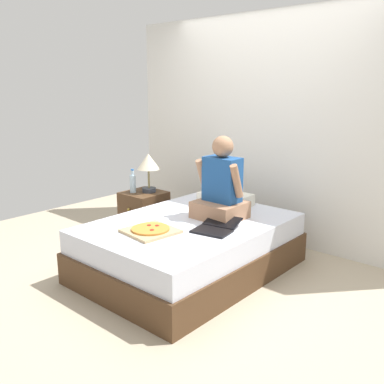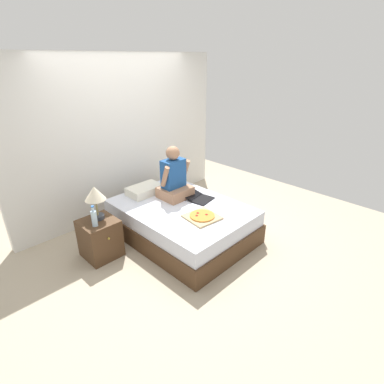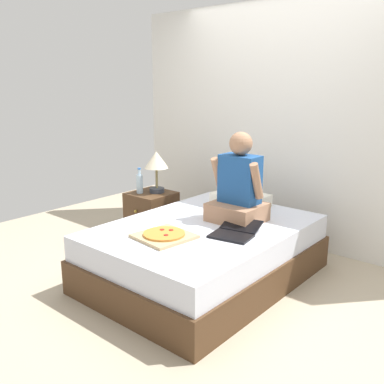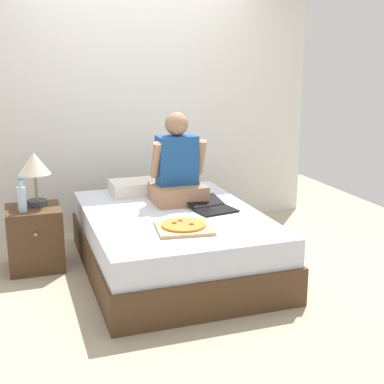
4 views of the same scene
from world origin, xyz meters
name	(u,v)px [view 2 (image 2 of 4)]	position (x,y,z in m)	size (l,w,h in m)	color
ground_plane	(182,235)	(0.00, 0.00, 0.00)	(5.80, 5.80, 0.00)	tan
wall_back	(123,137)	(0.00, 1.34, 1.25)	(3.80, 0.12, 2.50)	silver
bed	(181,221)	(0.00, 0.00, 0.24)	(1.41, 1.95, 0.50)	#4C331E
nightstand_left	(100,238)	(-1.08, 0.41, 0.26)	(0.44, 0.47, 0.52)	#4C331E
lamp_on_left_nightstand	(95,196)	(-1.04, 0.46, 0.85)	(0.26, 0.26, 0.45)	#333842
water_bottle	(94,218)	(-1.16, 0.32, 0.63)	(0.07, 0.07, 0.28)	silver
pillow	(145,190)	(-0.11, 0.70, 0.56)	(0.52, 0.34, 0.12)	silver
person_seated	(174,179)	(0.14, 0.29, 0.78)	(0.47, 0.40, 0.78)	#A37556
laptop	(199,198)	(0.33, -0.04, 0.52)	(0.38, 0.46, 0.07)	black
pizza_box	(202,217)	(-0.05, -0.45, 0.52)	(0.45, 0.45, 0.05)	tan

